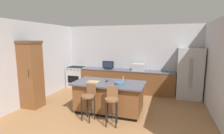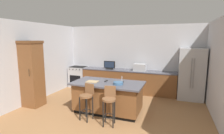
# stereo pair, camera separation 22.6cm
# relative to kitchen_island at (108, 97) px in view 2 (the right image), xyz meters

# --- Properties ---
(wall_back) EXTENTS (6.11, 0.12, 2.72)m
(wall_back) POSITION_rel_kitchen_island_xyz_m (0.07, 2.53, 0.90)
(wall_back) COLOR #BCBCC1
(wall_back) RESTS_ON ground_plane
(wall_left) EXTENTS (0.12, 4.87, 2.72)m
(wall_left) POSITION_rel_kitchen_island_xyz_m (-2.79, 0.30, 0.90)
(wall_left) COLOR #BCBCC1
(wall_left) RESTS_ON ground_plane
(wall_right) EXTENTS (0.12, 4.87, 2.72)m
(wall_right) POSITION_rel_kitchen_island_xyz_m (2.92, 0.30, 0.90)
(wall_right) COLOR #BCBCC1
(wall_right) RESTS_ON ground_plane
(counter_back) EXTENTS (3.85, 0.62, 0.90)m
(counter_back) POSITION_rel_kitchen_island_xyz_m (0.02, 2.15, -0.01)
(counter_back) COLOR brown
(counter_back) RESTS_ON ground_plane
(kitchen_island) EXTENTS (2.07, 1.08, 0.90)m
(kitchen_island) POSITION_rel_kitchen_island_xyz_m (0.00, 0.00, 0.00)
(kitchen_island) COLOR black
(kitchen_island) RESTS_ON ground_plane
(refrigerator) EXTENTS (0.86, 0.77, 1.84)m
(refrigerator) POSITION_rel_kitchen_island_xyz_m (2.38, 2.09, 0.46)
(refrigerator) COLOR #B7BABF
(refrigerator) RESTS_ON ground_plane
(range_oven) EXTENTS (0.76, 0.63, 0.92)m
(range_oven) POSITION_rel_kitchen_island_xyz_m (-2.30, 2.15, -0.00)
(range_oven) COLOR #B7BABF
(range_oven) RESTS_ON ground_plane
(cabinet_tower) EXTENTS (0.65, 0.55, 2.10)m
(cabinet_tower) POSITION_rel_kitchen_island_xyz_m (-2.47, -0.39, 0.63)
(cabinet_tower) COLOR brown
(cabinet_tower) RESTS_ON ground_plane
(microwave) EXTENTS (0.48, 0.36, 0.28)m
(microwave) POSITION_rel_kitchen_island_xyz_m (0.51, 2.15, 0.58)
(microwave) COLOR #B7BABF
(microwave) RESTS_ON counter_back
(tv_monitor) EXTENTS (0.48, 0.16, 0.34)m
(tv_monitor) POSITION_rel_kitchen_island_xyz_m (-0.76, 2.10, 0.60)
(tv_monitor) COLOR black
(tv_monitor) RESTS_ON counter_back
(sink_faucet_back) EXTENTS (0.02, 0.02, 0.24)m
(sink_faucet_back) POSITION_rel_kitchen_island_xyz_m (-0.12, 2.25, 0.56)
(sink_faucet_back) COLOR #B2B2B7
(sink_faucet_back) RESTS_ON counter_back
(sink_faucet_island) EXTENTS (0.02, 0.02, 0.22)m
(sink_faucet_island) POSITION_rel_kitchen_island_xyz_m (0.43, -0.00, 0.55)
(sink_faucet_island) COLOR #B2B2B7
(sink_faucet_island) RESTS_ON kitchen_island
(bar_stool_left) EXTENTS (0.35, 0.36, 0.97)m
(bar_stool_left) POSITION_rel_kitchen_island_xyz_m (-0.33, -0.67, 0.12)
(bar_stool_left) COLOR brown
(bar_stool_left) RESTS_ON ground_plane
(bar_stool_right) EXTENTS (0.34, 0.36, 0.98)m
(bar_stool_right) POSITION_rel_kitchen_island_xyz_m (0.33, -0.74, 0.13)
(bar_stool_right) COLOR brown
(bar_stool_right) RESTS_ON ground_plane
(fruit_bowl) EXTENTS (0.28, 0.28, 0.07)m
(fruit_bowl) POSITION_rel_kitchen_island_xyz_m (0.36, -0.12, 0.47)
(fruit_bowl) COLOR #3F668C
(fruit_bowl) RESTS_ON kitchen_island
(cell_phone) EXTENTS (0.11, 0.16, 0.01)m
(cell_phone) POSITION_rel_kitchen_island_xyz_m (0.40, 0.18, 0.44)
(cell_phone) COLOR black
(cell_phone) RESTS_ON kitchen_island
(tv_remote) EXTENTS (0.05, 0.17, 0.02)m
(tv_remote) POSITION_rel_kitchen_island_xyz_m (-0.10, 0.10, 0.45)
(tv_remote) COLOR black
(tv_remote) RESTS_ON kitchen_island
(cutting_board) EXTENTS (0.36, 0.29, 0.02)m
(cutting_board) POSITION_rel_kitchen_island_xyz_m (-0.45, -0.10, 0.45)
(cutting_board) COLOR tan
(cutting_board) RESTS_ON kitchen_island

